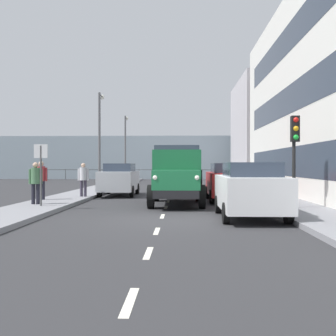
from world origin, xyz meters
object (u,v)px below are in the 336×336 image
(pedestrian_couple_b, at_px, (36,180))
(lamp_post_far, at_px, (126,142))
(truck_vintage_green, at_px, (177,176))
(pedestrian_in_dark_coat, at_px, (83,177))
(car_red_kerbside_1, at_px, (228,181))
(car_white_kerbside_near, at_px, (250,189))
(pedestrian_by_lamp, at_px, (41,177))
(lamp_post_promenade, at_px, (100,131))
(car_silver_oppositeside_0, at_px, (120,179))
(traffic_light_near, at_px, (295,141))
(street_sign, at_px, (41,164))

(pedestrian_couple_b, distance_m, lamp_post_far, 22.79)
(truck_vintage_green, relative_size, pedestrian_in_dark_coat, 3.57)
(car_red_kerbside_1, height_order, pedestrian_couple_b, pedestrian_couple_b)
(pedestrian_in_dark_coat, bearing_deg, car_white_kerbside_near, 135.51)
(car_white_kerbside_near, height_order, pedestrian_by_lamp, pedestrian_by_lamp)
(lamp_post_promenade, bearing_deg, pedestrian_in_dark_coat, 95.26)
(car_white_kerbside_near, bearing_deg, pedestrian_couple_b, -19.79)
(car_silver_oppositeside_0, relative_size, lamp_post_far, 0.69)
(pedestrian_by_lamp, relative_size, traffic_light_near, 0.52)
(car_white_kerbside_near, xyz_separation_m, pedestrian_in_dark_coat, (6.77, -6.65, 0.18))
(car_white_kerbside_near, xyz_separation_m, lamp_post_far, (7.33, -25.39, 2.87))
(car_white_kerbside_near, relative_size, car_red_kerbside_1, 0.95)
(traffic_light_near, relative_size, lamp_post_far, 0.53)
(car_silver_oppositeside_0, distance_m, pedestrian_in_dark_coat, 2.91)
(truck_vintage_green, relative_size, lamp_post_promenade, 0.91)
(car_white_kerbside_near, distance_m, lamp_post_promenade, 16.18)
(truck_vintage_green, distance_m, pedestrian_couple_b, 5.52)
(car_red_kerbside_1, xyz_separation_m, lamp_post_far, (7.33, -19.34, 2.87))
(pedestrian_couple_b, xyz_separation_m, street_sign, (-0.43, 0.64, 0.60))
(truck_vintage_green, xyz_separation_m, pedestrian_by_lamp, (5.85, -0.73, -0.06))
(traffic_light_near, bearing_deg, street_sign, -2.45)
(car_red_kerbside_1, bearing_deg, car_silver_oppositeside_0, -30.33)
(street_sign, bearing_deg, traffic_light_near, 177.55)
(car_red_kerbside_1, height_order, pedestrian_by_lamp, pedestrian_by_lamp)
(lamp_post_far, distance_m, street_sign, 23.36)
(truck_vintage_green, xyz_separation_m, traffic_light_near, (-4.14, 2.32, 1.29))
(lamp_post_far, bearing_deg, car_silver_oppositeside_0, 96.68)
(pedestrian_in_dark_coat, height_order, street_sign, street_sign)
(lamp_post_far, bearing_deg, car_red_kerbside_1, 110.75)
(pedestrian_by_lamp, height_order, lamp_post_far, lamp_post_far)
(car_white_kerbside_near, height_order, traffic_light_near, traffic_light_near)
(pedestrian_couple_b, height_order, pedestrian_in_dark_coat, pedestrian_couple_b)
(truck_vintage_green, relative_size, pedestrian_by_lamp, 3.41)
(car_silver_oppositeside_0, distance_m, pedestrian_by_lamp, 5.21)
(pedestrian_couple_b, distance_m, pedestrian_in_dark_coat, 3.99)
(pedestrian_couple_b, xyz_separation_m, lamp_post_promenade, (-0.22, -11.29, 2.77))
(pedestrian_couple_b, bearing_deg, pedestrian_in_dark_coat, -103.02)
(truck_vintage_green, distance_m, pedestrian_in_dark_coat, 5.17)
(pedestrian_couple_b, bearing_deg, car_red_kerbside_1, -156.79)
(car_red_kerbside_1, relative_size, car_silver_oppositeside_0, 1.05)
(pedestrian_by_lamp, height_order, street_sign, street_sign)
(pedestrian_in_dark_coat, distance_m, lamp_post_far, 18.94)
(truck_vintage_green, distance_m, lamp_post_far, 22.07)
(car_red_kerbside_1, xyz_separation_m, lamp_post_promenade, (7.45, -8.00, 2.96))
(truck_vintage_green, distance_m, street_sign, 5.33)
(car_white_kerbside_near, height_order, lamp_post_far, lamp_post_far)
(lamp_post_far, bearing_deg, traffic_light_near, 111.16)
(traffic_light_near, height_order, lamp_post_far, lamp_post_far)
(car_white_kerbside_near, xyz_separation_m, car_red_kerbside_1, (-0.00, -6.05, 0.00))
(pedestrian_in_dark_coat, xyz_separation_m, street_sign, (0.47, 4.53, 0.61))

